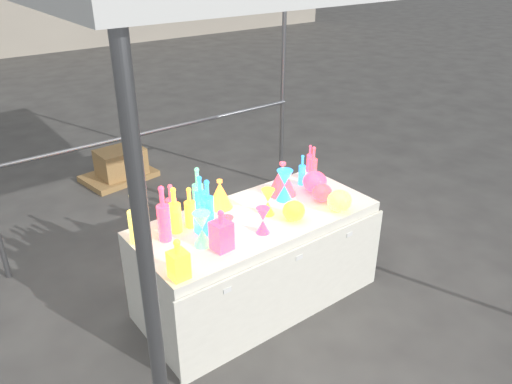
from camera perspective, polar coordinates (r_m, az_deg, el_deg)
ground at (r=4.07m, az=0.00°, el=-12.02°), size 80.00×80.00×0.00m
display_table at (r=3.85m, az=0.08°, el=-7.74°), size 1.84×0.83×0.75m
cardboard_box_closed at (r=6.12m, az=-15.14°, el=3.06°), size 0.54×0.40×0.38m
cardboard_box_flat at (r=6.20m, az=-15.38°, el=1.77°), size 0.86×0.67×0.07m
bottle_0 at (r=3.43m, az=-9.29°, el=-2.03°), size 0.11×0.11×0.34m
bottle_1 at (r=3.60m, az=-6.38°, el=-0.53°), size 0.10×0.10×0.33m
bottle_2 at (r=3.33m, az=-10.54°, el=-2.43°), size 0.10×0.10×0.40m
bottle_3 at (r=3.54m, az=-9.64°, el=-1.40°), size 0.11×0.11×0.31m
bottle_4 at (r=3.35m, az=-13.73°, el=-2.91°), size 0.10×0.10×0.37m
bottle_5 at (r=3.62m, az=-6.66°, el=0.07°), size 0.09×0.09×0.38m
bottle_6 at (r=3.49m, az=-7.58°, el=-1.72°), size 0.09×0.09×0.30m
bottle_7 at (r=3.45m, az=-5.56°, el=-1.35°), size 0.10×0.10×0.36m
decanter_0 at (r=2.99m, az=-8.89°, el=-7.53°), size 0.11×0.11×0.27m
decanter_1 at (r=3.22m, az=-3.98°, el=-4.33°), size 0.13×0.13×0.29m
decanter_2 at (r=3.41m, az=-6.04°, el=-2.81°), size 0.10×0.10×0.25m
hourglass_0 at (r=3.41m, az=0.80°, el=-3.27°), size 0.11×0.11×0.19m
hourglass_1 at (r=3.31m, az=-3.36°, el=-4.35°), size 0.12×0.12×0.19m
hourglass_3 at (r=3.28m, az=-6.18°, el=-4.26°), size 0.15×0.15×0.24m
hourglass_4 at (r=3.64m, az=1.37°, el=-1.13°), size 0.13×0.13×0.20m
hourglass_5 at (r=3.83m, az=3.28°, el=0.77°), size 0.16×0.16×0.25m
globe_0 at (r=3.59m, az=4.33°, el=-2.27°), size 0.22×0.22×0.13m
globe_1 at (r=3.75m, az=9.52°, el=-1.14°), size 0.21×0.21×0.15m
globe_2 at (r=4.01m, az=6.73°, el=1.04°), size 0.23×0.23×0.15m
globe_3 at (r=3.88m, az=7.55°, el=-0.18°), size 0.18×0.18×0.12m
lampshade_0 at (r=3.74m, az=-4.14°, el=-0.18°), size 0.23×0.23×0.23m
lampshade_2 at (r=3.93m, az=3.03°, el=1.58°), size 0.30×0.30×0.27m
bottle_8 at (r=4.10m, az=5.30°, el=2.55°), size 0.07×0.07×0.26m
bottle_9 at (r=4.35m, az=6.18°, el=3.85°), size 0.06×0.06×0.24m
bottle_10 at (r=4.17m, az=6.56°, el=3.26°), size 0.07×0.07×0.30m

